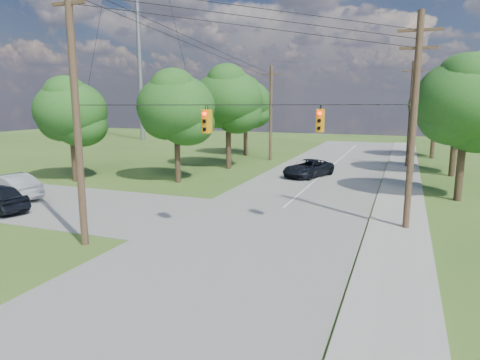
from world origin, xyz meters
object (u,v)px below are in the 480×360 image
at_px(pole_sw, 76,104).
at_px(pole_north_w, 271,113).
at_px(pole_north_e, 410,114).
at_px(pole_ne, 413,120).
at_px(car_cross_silver, 8,187).
at_px(car_main_north, 308,168).

height_order(pole_sw, pole_north_w, pole_sw).
bearing_deg(pole_sw, pole_north_w, 90.77).
bearing_deg(pole_north_e, pole_ne, -90.00).
distance_m(pole_north_e, pole_north_w, 13.90).
height_order(pole_north_e, car_cross_silver, pole_north_e).
distance_m(pole_sw, car_cross_silver, 13.06).
relative_size(pole_sw, pole_ne, 1.14).
distance_m(pole_sw, pole_north_w, 29.62).
height_order(car_cross_silver, car_main_north, car_cross_silver).
relative_size(pole_sw, car_cross_silver, 2.32).
relative_size(pole_ne, car_cross_silver, 2.03).
distance_m(pole_ne, car_main_north, 16.03).
relative_size(pole_north_w, car_cross_silver, 1.94).
xyz_separation_m(pole_ne, pole_north_e, (-0.00, 22.00, -0.34)).
bearing_deg(car_cross_silver, pole_north_e, 146.08).
relative_size(pole_north_w, car_main_north, 1.92).
xyz_separation_m(pole_ne, car_main_north, (-7.82, 13.18, -4.71)).
distance_m(pole_sw, pole_north_e, 32.55).
bearing_deg(car_cross_silver, pole_sw, 74.77).
bearing_deg(car_cross_silver, car_main_north, 144.38).
relative_size(pole_ne, pole_north_w, 1.05).
height_order(pole_north_w, car_main_north, pole_north_w).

